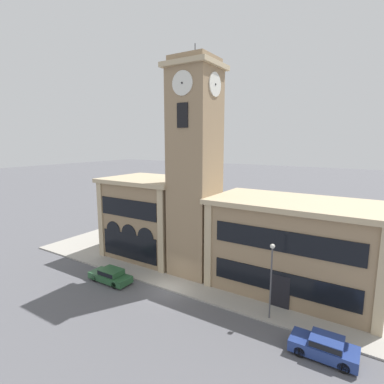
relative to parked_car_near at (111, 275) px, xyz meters
name	(u,v)px	position (x,y,z in m)	size (l,w,h in m)	color
ground_plane	(168,291)	(5.79, 1.56, -0.70)	(300.00, 300.00, 0.00)	#56565B
sidewalk_kerb	(201,267)	(5.79, 7.55, -0.62)	(41.31, 11.98, 0.15)	#A39E93
clock_tower	(195,171)	(5.79, 6.21, 10.00)	(4.89, 4.89, 22.48)	#937A5B
town_hall_left_wing	(151,217)	(-1.40, 7.80, 4.00)	(10.30, 8.11, 9.34)	#937A5B
town_hall_right_wing	(294,246)	(15.31, 7.81, 3.54)	(14.96, 8.11, 8.42)	#937A5B
parked_car_near	(111,275)	(0.00, 0.00, 0.00)	(4.46, 1.77, 1.33)	#285633
parked_car_mid	(324,347)	(19.31, 0.00, 0.03)	(4.06, 1.80, 1.39)	navy
street_lamp	(271,270)	(15.08, 2.13, 3.33)	(0.36, 0.36, 5.94)	#4C4C51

